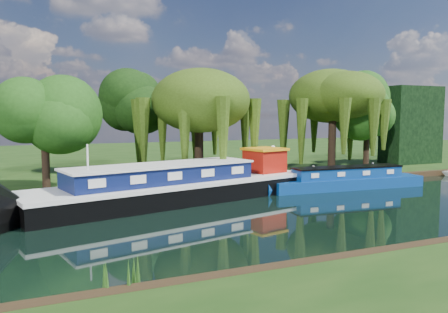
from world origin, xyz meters
name	(u,v)px	position (x,y,z in m)	size (l,w,h in m)	color
ground	(352,207)	(0.00, 0.00, 0.00)	(120.00, 120.00, 0.00)	black
far_bank	(181,155)	(0.00, 34.00, 0.23)	(120.00, 52.00, 0.45)	#15340E
dutch_barge	(180,186)	(-8.94, 5.77, 1.00)	(19.53, 8.61, 4.02)	black
narrowboat	(347,180)	(4.01, 5.48, 0.64)	(12.43, 2.87, 1.80)	navy
red_dinghy	(140,207)	(-11.64, 5.11, 0.00)	(2.43, 3.40, 0.70)	#98150B
willow_left	(199,103)	(-5.40, 11.91, 6.42)	(6.86, 6.86, 8.22)	black
willow_right	(333,103)	(7.48, 12.02, 6.56)	(6.87, 6.87, 8.37)	black
tree_far_left	(44,114)	(-16.69, 10.79, 5.56)	(4.63, 4.63, 7.46)	black
tree_far_mid	(142,107)	(-8.38, 18.59, 6.18)	(5.07, 5.07, 8.30)	black
tree_far_right	(367,111)	(11.89, 12.55, 5.87)	(4.81, 4.81, 7.87)	black
conifer_hedge	(411,125)	(19.00, 14.00, 4.45)	(6.00, 3.00, 8.00)	black
lamppost	(273,153)	(0.50, 10.50, 2.42)	(0.36, 0.36, 2.56)	silver
mooring_posts	(275,174)	(-0.50, 8.40, 0.95)	(19.16, 0.16, 1.00)	silver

